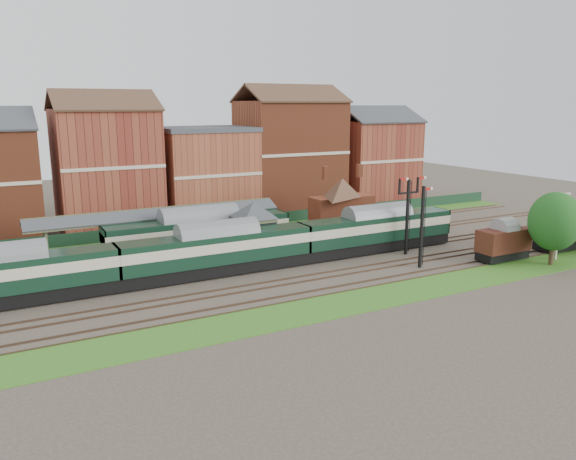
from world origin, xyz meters
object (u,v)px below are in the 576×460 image
signal_box (254,229)px  platform_railcar (199,234)px  semaphore_bracket (408,211)px  goods_van_a (503,242)px  dmu_train (218,249)px

signal_box → platform_railcar: 5.73m
signal_box → semaphore_bracket: (15.04, -5.75, 1.44)m
semaphore_bracket → goods_van_a: bearing=-42.5°
dmu_train → goods_van_a: 28.79m
signal_box → goods_van_a: bearing=-29.0°
semaphore_bracket → goods_van_a: semaphore_bracket is taller
platform_railcar → goods_van_a: (26.82, -15.50, -0.64)m
semaphore_bracket → platform_railcar: (-19.72, 9.00, -2.05)m
dmu_train → platform_railcar: size_ratio=2.84×
signal_box → semaphore_bracket: semaphore_bracket is taller
goods_van_a → dmu_train: bearing=161.8°
dmu_train → platform_railcar: bearing=85.4°
dmu_train → goods_van_a: (27.34, -9.00, -0.51)m
signal_box → goods_van_a: signal_box is taller
semaphore_bracket → goods_van_a: (7.10, -6.50, -2.69)m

